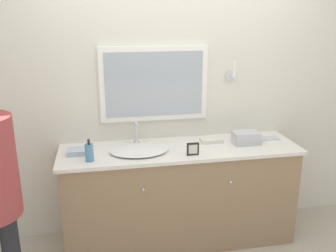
{
  "coord_description": "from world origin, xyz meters",
  "views": [
    {
      "loc": [
        -0.66,
        -2.59,
        2.0
      ],
      "look_at": [
        -0.11,
        0.31,
        1.08
      ],
      "focal_mm": 40.0,
      "sensor_mm": 36.0,
      "label": 1
    }
  ],
  "objects_px": {
    "soap_bottle": "(89,152)",
    "sink_basin": "(139,149)",
    "picture_frame": "(193,149)",
    "appliance_box": "(246,138)"
  },
  "relations": [
    {
      "from": "appliance_box",
      "to": "picture_frame",
      "type": "distance_m",
      "value": 0.55
    },
    {
      "from": "sink_basin",
      "to": "soap_bottle",
      "type": "xyz_separation_m",
      "value": [
        -0.4,
        -0.13,
        0.05
      ]
    },
    {
      "from": "sink_basin",
      "to": "appliance_box",
      "type": "height_order",
      "value": "sink_basin"
    },
    {
      "from": "sink_basin",
      "to": "soap_bottle",
      "type": "height_order",
      "value": "sink_basin"
    },
    {
      "from": "soap_bottle",
      "to": "sink_basin",
      "type": "bearing_deg",
      "value": 17.94
    },
    {
      "from": "picture_frame",
      "to": "soap_bottle",
      "type": "bearing_deg",
      "value": 177.66
    },
    {
      "from": "sink_basin",
      "to": "soap_bottle",
      "type": "bearing_deg",
      "value": -162.06
    },
    {
      "from": "picture_frame",
      "to": "sink_basin",
      "type": "bearing_deg",
      "value": 158.76
    },
    {
      "from": "sink_basin",
      "to": "appliance_box",
      "type": "relative_size",
      "value": 2.14
    },
    {
      "from": "sink_basin",
      "to": "soap_bottle",
      "type": "relative_size",
      "value": 2.7
    }
  ]
}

